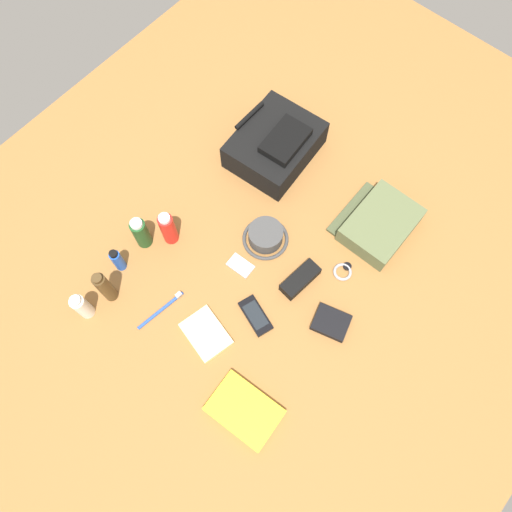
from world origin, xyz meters
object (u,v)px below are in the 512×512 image
wallet (331,323)px  shampoo_bottle (141,233)px  bucket_hat (266,236)px  backpack (275,145)px  media_player (241,266)px  paperback_novel (244,410)px  cologne_bottle (105,287)px  wristwatch (343,271)px  notepad (206,334)px  sunglasses_case (300,279)px  sunscreen_spray (168,228)px  toothbrush (163,308)px  deodorant_spray (118,260)px  toiletry_pouch (379,224)px  cell_phone (256,316)px  toothpaste_tube (82,306)px

wallet → shampoo_bottle: bearing=89.3°
bucket_hat → backpack: bearing=34.6°
media_player → shampoo_bottle: bearing=115.1°
bucket_hat → paperback_novel: 0.56m
cologne_bottle → wristwatch: 0.76m
notepad → wristwatch: bearing=-11.2°
wallet → sunglasses_case: 0.17m
sunscreen_spray → wallet: size_ratio=1.42×
sunscreen_spray → toothbrush: 0.26m
deodorant_spray → wallet: (0.30, -0.65, -0.04)m
sunscreen_spray → notepad: 0.36m
shampoo_bottle → toothbrush: 0.26m
sunglasses_case → shampoo_bottle: bearing=121.0°
cologne_bottle → shampoo_bottle: 0.21m
wallet → notepad: (-0.28, 0.28, -0.00)m
wristwatch → sunglasses_case: (-0.12, 0.09, 0.01)m
toiletry_pouch → bucket_hat: toiletry_pouch is taller
cologne_bottle → cell_phone: (0.25, -0.40, -0.08)m
backpack → toiletry_pouch: bearing=-89.9°
sunscreen_spray → bucket_hat: bearing=-50.5°
toothbrush → sunglasses_case: 0.45m
shampoo_bottle → cologne_bottle: bearing=-165.1°
backpack → bucket_hat: 0.34m
toiletry_pouch → notepad: (-0.65, 0.19, -0.03)m
wristwatch → toiletry_pouch: bearing=1.9°
backpack → wristwatch: size_ratio=4.65×
wristwatch → backpack: bearing=66.4°
toiletry_pouch → toothpaste_tube: toothpaste_tube is taller
toiletry_pouch → bucket_hat: (-0.28, 0.26, -0.01)m
cell_phone → deodorant_spray: bearing=109.6°
backpack → deodorant_spray: (-0.67, 0.11, -0.01)m
deodorant_spray → toothbrush: 0.21m
cologne_bottle → sunglasses_case: (0.43, -0.43, -0.06)m
bucket_hat → shampoo_bottle: bearing=131.7°
paperback_novel → wristwatch: 0.55m
toiletry_pouch → shampoo_bottle: (-0.55, 0.57, 0.04)m
bucket_hat → paperback_novel: (-0.47, -0.31, -0.02)m
cologne_bottle → deodorant_spray: cologne_bottle is taller
cell_phone → wristwatch: cell_phone is taller
paperback_novel → media_player: 0.46m
bucket_hat → deodorant_spray: deodorant_spray is taller
bucket_hat → media_player: (-0.13, -0.00, -0.02)m
deodorant_spray → notepad: bearing=-87.8°
deodorant_spray → shampoo_bottle: (0.11, 0.00, 0.02)m
sunscreen_spray → paperback_novel: (-0.26, -0.56, -0.06)m
toiletry_pouch → toothbrush: toiletry_pouch is taller
wristwatch → paperback_novel: bearing=-175.4°
toothpaste_tube → toiletry_pouch: bearing=-32.1°
backpack → wallet: backpack is taller
toothpaste_tube → cologne_bottle: cologne_bottle is taller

